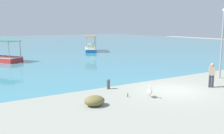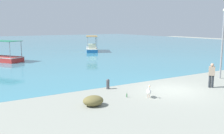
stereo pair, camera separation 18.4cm
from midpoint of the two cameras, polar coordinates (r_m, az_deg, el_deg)
ground at (r=17.00m, az=14.05°, el=-5.18°), size 120.00×120.00×0.00m
harbor_water at (r=60.85m, az=-19.86°, el=4.99°), size 110.00×90.00×0.00m
fishing_boat_center at (r=40.83m, az=-4.50°, el=4.33°), size 3.88×5.70×2.50m
pelican at (r=14.97m, az=8.78°, el=-5.52°), size 0.53×0.73×0.80m
lamp_post at (r=21.59m, az=24.19°, el=5.74°), size 0.28×0.28×5.52m
mooring_bollard at (r=16.78m, az=-0.64°, el=-3.80°), size 0.23×0.23×0.68m
fisherman_standing at (r=18.35m, az=22.07°, el=-1.63°), size 0.43×0.45×1.69m
net_pile at (r=13.40m, az=-3.92°, el=-7.69°), size 1.12×0.96×0.54m
glass_bottle at (r=14.96m, az=3.75°, el=-6.50°), size 0.07×0.07×0.27m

